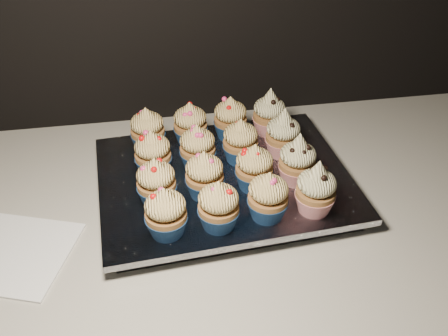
# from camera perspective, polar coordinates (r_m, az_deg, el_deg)

# --- Properties ---
(worktop) EXTENTS (2.44, 0.64, 0.04)m
(worktop) POSITION_cam_1_polar(r_m,az_deg,el_deg) (0.86, -2.37, -5.26)
(worktop) COLOR beige
(worktop) RESTS_ON cabinet
(napkin) EXTENTS (0.20, 0.20, 0.00)m
(napkin) POSITION_cam_1_polar(r_m,az_deg,el_deg) (0.83, -22.67, -9.06)
(napkin) COLOR white
(napkin) RESTS_ON worktop
(baking_tray) EXTENTS (0.41, 0.32, 0.02)m
(baking_tray) POSITION_cam_1_polar(r_m,az_deg,el_deg) (0.87, 0.00, -2.06)
(baking_tray) COLOR black
(baking_tray) RESTS_ON worktop
(foil_lining) EXTENTS (0.44, 0.36, 0.01)m
(foil_lining) POSITION_cam_1_polar(r_m,az_deg,el_deg) (0.86, 0.00, -1.18)
(foil_lining) COLOR silver
(foil_lining) RESTS_ON baking_tray
(cupcake_0) EXTENTS (0.06, 0.06, 0.08)m
(cupcake_0) POSITION_cam_1_polar(r_m,az_deg,el_deg) (0.73, -6.67, -5.15)
(cupcake_0) COLOR navy
(cupcake_0) RESTS_ON foil_lining
(cupcake_1) EXTENTS (0.06, 0.06, 0.08)m
(cupcake_1) POSITION_cam_1_polar(r_m,az_deg,el_deg) (0.74, -0.63, -4.38)
(cupcake_1) COLOR navy
(cupcake_1) RESTS_ON foil_lining
(cupcake_2) EXTENTS (0.06, 0.06, 0.08)m
(cupcake_2) POSITION_cam_1_polar(r_m,az_deg,el_deg) (0.76, 5.06, -3.30)
(cupcake_2) COLOR navy
(cupcake_2) RESTS_ON foil_lining
(cupcake_3) EXTENTS (0.06, 0.06, 0.10)m
(cupcake_3) POSITION_cam_1_polar(r_m,az_deg,el_deg) (0.78, 10.47, -2.45)
(cupcake_3) COLOR red
(cupcake_3) RESTS_ON foil_lining
(cupcake_4) EXTENTS (0.06, 0.06, 0.08)m
(cupcake_4) POSITION_cam_1_polar(r_m,az_deg,el_deg) (0.79, -7.74, -1.66)
(cupcake_4) COLOR navy
(cupcake_4) RESTS_ON foil_lining
(cupcake_5) EXTENTS (0.06, 0.06, 0.08)m
(cupcake_5) POSITION_cam_1_polar(r_m,az_deg,el_deg) (0.79, -2.23, -0.86)
(cupcake_5) COLOR navy
(cupcake_5) RESTS_ON foil_lining
(cupcake_6) EXTENTS (0.06, 0.06, 0.08)m
(cupcake_6) POSITION_cam_1_polar(r_m,az_deg,el_deg) (0.81, 3.48, 0.01)
(cupcake_6) COLOR navy
(cupcake_6) RESTS_ON foil_lining
(cupcake_7) EXTENTS (0.06, 0.06, 0.10)m
(cupcake_7) POSITION_cam_1_polar(r_m,az_deg,el_deg) (0.83, 8.39, 0.79)
(cupcake_7) COLOR red
(cupcake_7) RESTS_ON foil_lining
(cupcake_8) EXTENTS (0.06, 0.06, 0.08)m
(cupcake_8) POSITION_cam_1_polar(r_m,az_deg,el_deg) (0.85, -8.13, 1.60)
(cupcake_8) COLOR navy
(cupcake_8) RESTS_ON foil_lining
(cupcake_9) EXTENTS (0.06, 0.06, 0.08)m
(cupcake_9) POSITION_cam_1_polar(r_m,az_deg,el_deg) (0.86, -3.04, 2.31)
(cupcake_9) COLOR navy
(cupcake_9) RESTS_ON foil_lining
(cupcake_10) EXTENTS (0.06, 0.06, 0.08)m
(cupcake_10) POSITION_cam_1_polar(r_m,az_deg,el_deg) (0.87, 1.89, 3.01)
(cupcake_10) COLOR navy
(cupcake_10) RESTS_ON foil_lining
(cupcake_11) EXTENTS (0.06, 0.06, 0.10)m
(cupcake_11) POSITION_cam_1_polar(r_m,az_deg,el_deg) (0.89, 6.76, 3.79)
(cupcake_11) COLOR red
(cupcake_11) RESTS_ON foil_lining
(cupcake_12) EXTENTS (0.06, 0.06, 0.08)m
(cupcake_12) POSITION_cam_1_polar(r_m,az_deg,el_deg) (0.92, -8.73, 4.30)
(cupcake_12) COLOR navy
(cupcake_12) RESTS_ON foil_lining
(cupcake_13) EXTENTS (0.06, 0.06, 0.08)m
(cupcake_13) POSITION_cam_1_polar(r_m,az_deg,el_deg) (0.92, -3.87, 4.98)
(cupcake_13) COLOR navy
(cupcake_13) RESTS_ON foil_lining
(cupcake_14) EXTENTS (0.06, 0.06, 0.08)m
(cupcake_14) POSITION_cam_1_polar(r_m,az_deg,el_deg) (0.94, 0.73, 5.67)
(cupcake_14) COLOR navy
(cupcake_14) RESTS_ON foil_lining
(cupcake_15) EXTENTS (0.06, 0.06, 0.10)m
(cupcake_15) POSITION_cam_1_polar(r_m,az_deg,el_deg) (0.95, 5.21, 6.19)
(cupcake_15) COLOR red
(cupcake_15) RESTS_ON foil_lining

